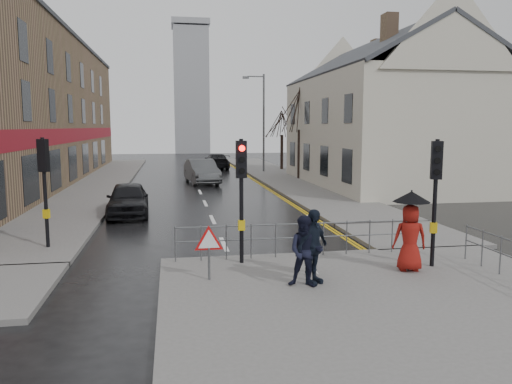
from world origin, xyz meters
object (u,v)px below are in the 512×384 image
object	(u,v)px
pedestrian_d	(313,247)
car_parked	(128,199)
car_mid	(202,171)
pedestrian_a	(312,245)
pedestrian_b	(306,252)
pedestrian_with_umbrella	(410,228)

from	to	relation	value
pedestrian_d	car_parked	world-z (taller)	pedestrian_d
car_parked	car_mid	xyz separation A→B (m)	(3.94, 12.02, 0.09)
pedestrian_a	car_parked	distance (m)	11.58
pedestrian_b	pedestrian_d	xyz separation A→B (m)	(0.22, 0.18, 0.06)
pedestrian_a	pedestrian_with_umbrella	world-z (taller)	pedestrian_with_umbrella
car_parked	pedestrian_a	bearing A→B (deg)	-64.69
pedestrian_a	pedestrian_with_umbrella	bearing A→B (deg)	-27.95
pedestrian_b	car_parked	xyz separation A→B (m)	(-4.93, 11.18, -0.25)
pedestrian_b	car_mid	distance (m)	23.22
pedestrian_b	pedestrian_d	bearing A→B (deg)	60.45
pedestrian_with_umbrella	pedestrian_b	bearing A→B (deg)	-164.70
pedestrian_d	car_mid	distance (m)	23.05
pedestrian_b	pedestrian_d	distance (m)	0.29
pedestrian_b	pedestrian_d	size ratio (longest dim) A/B	0.93
car_mid	pedestrian_with_umbrella	bearing A→B (deg)	-87.54
pedestrian_a	pedestrian_with_umbrella	xyz separation A→B (m)	(2.59, -0.08, 0.36)
car_mid	pedestrian_a	bearing A→B (deg)	-94.07
pedestrian_with_umbrella	pedestrian_a	bearing A→B (deg)	178.26
pedestrian_b	pedestrian_with_umbrella	distance (m)	3.13
pedestrian_with_umbrella	car_mid	size ratio (longest dim) A/B	0.42
pedestrian_a	car_mid	bearing A→B (deg)	67.39
pedestrian_with_umbrella	car_mid	world-z (taller)	pedestrian_with_umbrella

